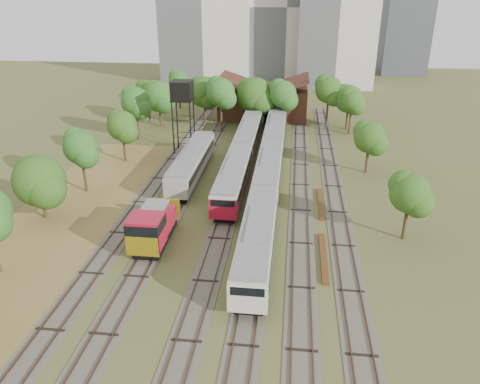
# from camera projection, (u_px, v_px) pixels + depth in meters

# --- Properties ---
(ground) EXTENTS (240.00, 240.00, 0.00)m
(ground) POSITION_uv_depth(u_px,v_px,m) (223.00, 307.00, 36.11)
(ground) COLOR #475123
(ground) RESTS_ON ground
(dry_grass_patch) EXTENTS (14.00, 60.00, 0.04)m
(dry_grass_patch) POSITION_uv_depth(u_px,v_px,m) (52.00, 242.00, 45.28)
(dry_grass_patch) COLOR brown
(dry_grass_patch) RESTS_ON ground
(tracks) EXTENTS (24.60, 80.00, 0.19)m
(tracks) POSITION_uv_depth(u_px,v_px,m) (248.00, 182.00, 58.88)
(tracks) COLOR #4C473D
(tracks) RESTS_ON ground
(railcar_red_set) EXTENTS (2.94, 34.58, 3.64)m
(railcar_red_set) POSITION_uv_depth(u_px,v_px,m) (242.00, 154.00, 63.00)
(railcar_red_set) COLOR black
(railcar_red_set) RESTS_ON ground
(railcar_green_set) EXTENTS (3.00, 52.08, 3.71)m
(railcar_green_set) POSITION_uv_depth(u_px,v_px,m) (269.00, 171.00, 57.28)
(railcar_green_set) COLOR black
(railcar_green_set) RESTS_ON ground
(railcar_rear) EXTENTS (3.11, 16.08, 3.85)m
(railcar_rear) POSITION_uv_depth(u_px,v_px,m) (258.00, 106.00, 87.71)
(railcar_rear) COLOR black
(railcar_rear) RESTS_ON ground
(shunter_locomotive) EXTENTS (3.02, 8.10, 3.95)m
(shunter_locomotive) POSITION_uv_depth(u_px,v_px,m) (152.00, 228.00, 43.76)
(shunter_locomotive) COLOR black
(shunter_locomotive) RESTS_ON ground
(old_grey_coach) EXTENTS (2.84, 18.00, 3.51)m
(old_grey_coach) POSITION_uv_depth(u_px,v_px,m) (192.00, 162.00, 60.10)
(old_grey_coach) COLOR black
(old_grey_coach) RESTS_ON ground
(water_tower) EXTENTS (3.02, 3.02, 10.46)m
(water_tower) POSITION_uv_depth(u_px,v_px,m) (182.00, 92.00, 66.53)
(water_tower) COLOR black
(water_tower) RESTS_ON ground
(rail_pile_near) EXTENTS (0.57, 8.48, 0.28)m
(rail_pile_near) POSITION_uv_depth(u_px,v_px,m) (323.00, 257.00, 42.47)
(rail_pile_near) COLOR brown
(rail_pile_near) RESTS_ON ground
(rail_pile_far) EXTENTS (0.51, 8.08, 0.26)m
(rail_pile_far) POSITION_uv_depth(u_px,v_px,m) (320.00, 204.00, 52.94)
(rail_pile_far) COLOR brown
(rail_pile_far) RESTS_ON ground
(maintenance_shed) EXTENTS (16.45, 11.55, 7.58)m
(maintenance_shed) POSITION_uv_depth(u_px,v_px,m) (264.00, 101.00, 87.71)
(maintenance_shed) COLOR #3C1F15
(maintenance_shed) RESTS_ON ground
(tree_band_left) EXTENTS (7.63, 74.05, 8.45)m
(tree_band_left) POSITION_uv_depth(u_px,v_px,m) (92.00, 141.00, 57.91)
(tree_band_left) COLOR #382616
(tree_band_left) RESTS_ON ground
(tree_band_far) EXTENTS (37.33, 9.90, 8.91)m
(tree_band_far) POSITION_uv_depth(u_px,v_px,m) (247.00, 94.00, 79.84)
(tree_band_far) COLOR #382616
(tree_band_far) RESTS_ON ground
(tree_band_right) EXTENTS (5.61, 39.04, 7.31)m
(tree_band_right) POSITION_uv_depth(u_px,v_px,m) (373.00, 139.00, 59.12)
(tree_band_right) COLOR #382616
(tree_band_right) RESTS_ON ground
(tower_centre) EXTENTS (20.00, 18.00, 36.00)m
(tower_centre) POSITION_uv_depth(u_px,v_px,m) (288.00, 6.00, 119.46)
(tower_centre) COLOR beige
(tower_centre) RESTS_ON ground
(tower_far_right) EXTENTS (12.00, 12.00, 28.00)m
(tower_far_right) POSITION_uv_depth(u_px,v_px,m) (406.00, 21.00, 126.78)
(tower_far_right) COLOR #46494F
(tower_far_right) RESTS_ON ground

